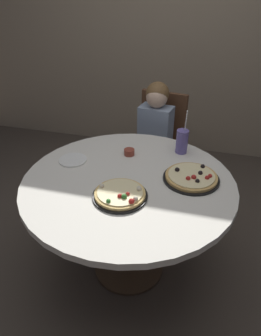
# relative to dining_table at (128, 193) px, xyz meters

# --- Properties ---
(ground_plane) EXTENTS (8.00, 8.00, 0.00)m
(ground_plane) POSITION_rel_dining_table_xyz_m (0.00, 0.00, -0.66)
(ground_plane) COLOR #4C4238
(wall_with_window) EXTENTS (5.20, 0.13, 2.90)m
(wall_with_window) POSITION_rel_dining_table_xyz_m (-0.00, 1.97, 0.80)
(wall_with_window) COLOR gray
(wall_with_window) RESTS_ON ground_plane
(dining_table) EXTENTS (1.25, 1.25, 0.75)m
(dining_table) POSITION_rel_dining_table_xyz_m (0.00, 0.00, 0.00)
(dining_table) COLOR silver
(dining_table) RESTS_ON ground_plane
(chair_wooden) EXTENTS (0.46, 0.46, 0.95)m
(chair_wooden) POSITION_rel_dining_table_xyz_m (0.02, 0.95, -0.13)
(chair_wooden) COLOR brown
(chair_wooden) RESTS_ON ground_plane
(diner_child) EXTENTS (0.31, 0.43, 1.08)m
(diner_child) POSITION_rel_dining_table_xyz_m (-0.01, 0.77, -0.17)
(diner_child) COLOR #3F4766
(diner_child) RESTS_ON ground_plane
(pizza_veggie) EXTENTS (0.30, 0.30, 0.05)m
(pizza_veggie) POSITION_rel_dining_table_xyz_m (0.01, -0.17, 0.11)
(pizza_veggie) COLOR black
(pizza_veggie) RESTS_ON dining_table
(pizza_cheese) EXTENTS (0.33, 0.33, 0.05)m
(pizza_cheese) POSITION_rel_dining_table_xyz_m (0.36, 0.10, 0.11)
(pizza_cheese) COLOR black
(pizza_cheese) RESTS_ON dining_table
(soda_cup) EXTENTS (0.08, 0.08, 0.31)m
(soda_cup) POSITION_rel_dining_table_xyz_m (0.26, 0.41, 0.18)
(soda_cup) COLOR #6659A5
(soda_cup) RESTS_ON dining_table
(sauce_bowl) EXTENTS (0.07, 0.07, 0.04)m
(sauce_bowl) POSITION_rel_dining_table_xyz_m (-0.07, 0.29, 0.11)
(sauce_bowl) COLOR brown
(sauce_bowl) RESTS_ON dining_table
(plate_small) EXTENTS (0.18, 0.18, 0.01)m
(plate_small) POSITION_rel_dining_table_xyz_m (-0.40, 0.12, 0.10)
(plate_small) COLOR white
(plate_small) RESTS_ON dining_table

